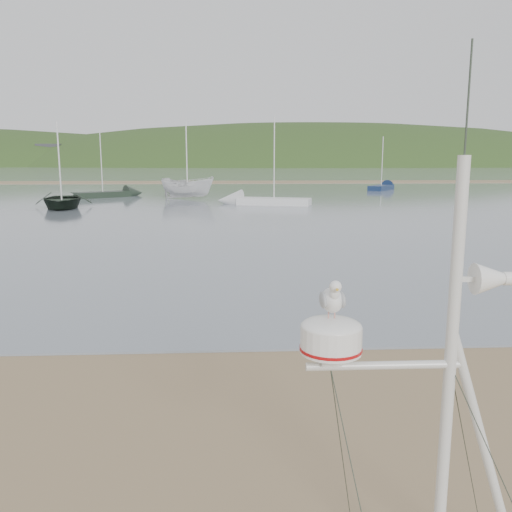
{
  "coord_description": "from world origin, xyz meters",
  "views": [
    {
      "loc": [
        1.9,
        -5.45,
        3.54
      ],
      "look_at": [
        2.23,
        1.0,
        2.35
      ],
      "focal_mm": 38.0,
      "sensor_mm": 36.0,
      "label": 1
    }
  ],
  "objects_px": {
    "boat_dark": "(60,168)",
    "boat_white": "(187,170)",
    "sailboat_white_near": "(250,201)",
    "sailboat_blue_far": "(385,187)",
    "mast_rig": "(437,491)",
    "sailboat_dark_mid": "(119,194)"
  },
  "relations": [
    {
      "from": "boat_dark",
      "to": "boat_white",
      "type": "bearing_deg",
      "value": 34.04
    },
    {
      "from": "sailboat_white_near",
      "to": "sailboat_blue_far",
      "type": "distance_m",
      "value": 23.83
    },
    {
      "from": "mast_rig",
      "to": "sailboat_white_near",
      "type": "xyz_separation_m",
      "value": [
        0.01,
        36.57,
        -0.74
      ]
    },
    {
      "from": "mast_rig",
      "to": "sailboat_white_near",
      "type": "bearing_deg",
      "value": 89.99
    },
    {
      "from": "boat_white",
      "to": "sailboat_white_near",
      "type": "relative_size",
      "value": 0.67
    },
    {
      "from": "sailboat_blue_far",
      "to": "boat_dark",
      "type": "bearing_deg",
      "value": -144.19
    },
    {
      "from": "boat_dark",
      "to": "sailboat_blue_far",
      "type": "xyz_separation_m",
      "value": [
        28.47,
        20.54,
        -2.44
      ]
    },
    {
      "from": "boat_white",
      "to": "sailboat_white_near",
      "type": "bearing_deg",
      "value": -118.06
    },
    {
      "from": "mast_rig",
      "to": "sailboat_dark_mid",
      "type": "height_order",
      "value": "sailboat_dark_mid"
    },
    {
      "from": "boat_dark",
      "to": "sailboat_white_near",
      "type": "distance_m",
      "value": 13.44
    },
    {
      "from": "boat_white",
      "to": "sailboat_blue_far",
      "type": "bearing_deg",
      "value": -37.94
    },
    {
      "from": "boat_dark",
      "to": "sailboat_blue_far",
      "type": "bearing_deg",
      "value": 24.05
    },
    {
      "from": "boat_dark",
      "to": "sailboat_blue_far",
      "type": "relative_size",
      "value": 0.89
    },
    {
      "from": "boat_dark",
      "to": "boat_white",
      "type": "relative_size",
      "value": 1.12
    },
    {
      "from": "sailboat_blue_far",
      "to": "sailboat_white_near",
      "type": "bearing_deg",
      "value": -130.49
    },
    {
      "from": "sailboat_dark_mid",
      "to": "sailboat_blue_far",
      "type": "distance_m",
      "value": 28.39
    },
    {
      "from": "boat_white",
      "to": "sailboat_blue_far",
      "type": "xyz_separation_m",
      "value": [
        20.49,
        12.33,
        -2.15
      ]
    },
    {
      "from": "sailboat_white_near",
      "to": "sailboat_dark_mid",
      "type": "distance_m",
      "value": 14.12
    },
    {
      "from": "mast_rig",
      "to": "boat_dark",
      "type": "xyz_separation_m",
      "value": [
        -12.99,
        34.15,
        1.7
      ]
    },
    {
      "from": "sailboat_white_near",
      "to": "sailboat_blue_far",
      "type": "relative_size",
      "value": 1.19
    },
    {
      "from": "mast_rig",
      "to": "boat_white",
      "type": "xyz_separation_m",
      "value": [
        -5.01,
        42.35,
        1.41
      ]
    },
    {
      "from": "sailboat_blue_far",
      "to": "sailboat_dark_mid",
      "type": "bearing_deg",
      "value": -160.25
    }
  ]
}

